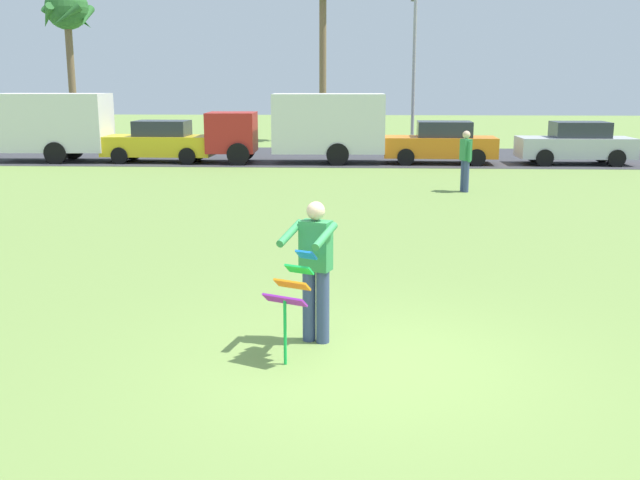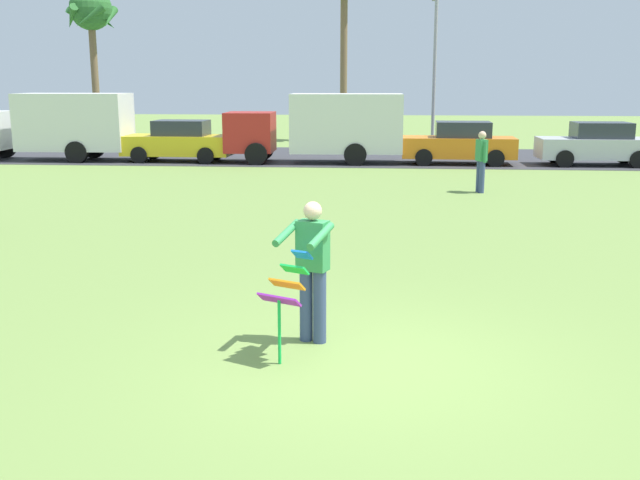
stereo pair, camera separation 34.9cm
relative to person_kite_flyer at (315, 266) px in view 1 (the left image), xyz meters
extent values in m
plane|color=olive|center=(0.61, -0.64, -0.95)|extent=(120.00, 120.00, 0.00)
cube|color=#38383D|center=(0.61, 22.12, -0.95)|extent=(120.00, 8.00, 0.01)
cylinder|color=#384772|center=(0.09, -0.01, -0.50)|extent=(0.16, 0.16, 0.90)
cylinder|color=#384772|center=(-0.08, 0.05, -0.50)|extent=(0.16, 0.16, 0.90)
cube|color=#338C4C|center=(0.01, 0.02, 0.25)|extent=(0.41, 0.33, 0.60)
sphere|color=beige|center=(0.01, 0.02, 0.67)|extent=(0.22, 0.22, 0.22)
cylinder|color=#338C4C|center=(0.13, -0.29, 0.43)|extent=(0.28, 0.58, 0.24)
cylinder|color=#338C4C|center=(-0.28, -0.14, 0.43)|extent=(0.28, 0.58, 0.24)
cube|color=blue|center=(-0.09, -0.30, 0.21)|extent=(0.26, 0.22, 0.12)
cube|color=green|center=(-0.16, -0.45, 0.08)|extent=(0.35, 0.26, 0.12)
cube|color=orange|center=(-0.23, -0.60, -0.06)|extent=(0.44, 0.31, 0.12)
cube|color=purple|center=(-0.30, -0.74, -0.20)|extent=(0.52, 0.35, 0.12)
cylinder|color=green|center=(-0.30, -0.74, -0.57)|extent=(0.04, 0.04, 0.75)
cube|color=silver|center=(-11.29, 19.75, 0.57)|extent=(4.26, 2.13, 2.20)
cylinder|color=black|center=(-10.90, 18.84, -0.53)|extent=(0.85, 0.31, 0.84)
cylinder|color=black|center=(-10.96, 20.68, -0.53)|extent=(0.85, 0.31, 0.84)
cube|color=yellow|center=(-7.16, 19.72, -0.31)|extent=(4.24, 1.79, 0.76)
cube|color=#282D38|center=(-7.01, 19.72, 0.35)|extent=(2.05, 1.44, 0.60)
cylinder|color=black|center=(-8.48, 18.94, -0.63)|extent=(0.64, 0.23, 0.64)
cylinder|color=black|center=(-8.45, 20.56, -0.63)|extent=(0.64, 0.23, 0.64)
cylinder|color=black|center=(-5.88, 18.88, -0.63)|extent=(0.64, 0.23, 0.64)
cylinder|color=black|center=(-5.84, 20.50, -0.63)|extent=(0.64, 0.23, 0.64)
cube|color=#B2231E|center=(-4.30, 19.65, 0.22)|extent=(1.85, 1.95, 1.50)
cube|color=silver|center=(-0.60, 19.74, 0.57)|extent=(4.25, 2.11, 2.20)
cylinder|color=black|center=(-3.92, 18.74, -0.53)|extent=(0.85, 0.30, 0.84)
cylinder|color=black|center=(-3.97, 20.57, -0.53)|extent=(0.85, 0.30, 0.84)
cylinder|color=black|center=(-0.22, 18.83, -0.53)|extent=(0.85, 0.30, 0.84)
cylinder|color=black|center=(-0.27, 20.67, -0.53)|extent=(0.85, 0.30, 0.84)
cube|color=orange|center=(3.64, 19.72, -0.31)|extent=(4.25, 1.82, 0.76)
cube|color=#282D38|center=(3.79, 19.72, 0.35)|extent=(2.06, 1.45, 0.60)
cylinder|color=black|center=(2.31, 18.95, -0.63)|extent=(0.65, 0.24, 0.64)
cylinder|color=black|center=(2.36, 20.57, -0.63)|extent=(0.65, 0.24, 0.64)
cylinder|color=black|center=(4.92, 18.88, -0.63)|extent=(0.65, 0.24, 0.64)
cylinder|color=black|center=(4.97, 20.49, -0.63)|extent=(0.65, 0.24, 0.64)
cube|color=silver|center=(8.69, 19.72, -0.31)|extent=(4.20, 1.71, 0.76)
cube|color=#282D38|center=(8.84, 19.72, 0.35)|extent=(2.02, 1.40, 0.60)
cylinder|color=black|center=(7.39, 18.91, -0.63)|extent=(0.64, 0.22, 0.64)
cylinder|color=black|center=(7.39, 20.53, -0.63)|extent=(0.64, 0.22, 0.64)
cylinder|color=black|center=(10.00, 18.92, -0.63)|extent=(0.64, 0.22, 0.64)
cylinder|color=black|center=(10.00, 20.53, -0.63)|extent=(0.64, 0.22, 0.64)
cylinder|color=brown|center=(-13.91, 28.74, 2.25)|extent=(0.36, 0.36, 6.41)
sphere|color=#2D6B2D|center=(-13.91, 28.74, 5.66)|extent=(2.10, 2.10, 2.10)
cone|color=#2D6B2D|center=(-12.96, 28.74, 5.21)|extent=(0.44, 1.56, 1.28)
cone|color=#2D6B2D|center=(-13.62, 29.65, 5.21)|extent=(1.62, 0.90, 1.28)
cone|color=#2D6B2D|center=(-14.68, 29.30, 5.21)|extent=(1.27, 1.52, 1.28)
cone|color=#2D6B2D|center=(-14.68, 28.19, 5.21)|extent=(1.27, 1.52, 1.28)
cone|color=#2D6B2D|center=(-13.62, 27.84, 5.21)|extent=(1.62, 0.90, 1.28)
cylinder|color=brown|center=(-1.29, 30.19, 3.03)|extent=(0.36, 0.36, 7.96)
cylinder|color=#9E9EA3|center=(3.11, 26.68, 2.55)|extent=(0.16, 0.16, 7.00)
cylinder|color=#384772|center=(3.60, 12.43, -0.50)|extent=(0.16, 0.16, 0.90)
cylinder|color=#384772|center=(3.54, 12.60, -0.50)|extent=(0.16, 0.16, 0.90)
cube|color=#338C4C|center=(3.57, 12.51, 0.25)|extent=(0.32, 0.41, 0.60)
sphere|color=beige|center=(3.57, 12.51, 0.67)|extent=(0.22, 0.22, 0.22)
cylinder|color=#338C4C|center=(3.64, 12.28, 0.21)|extent=(0.09, 0.09, 0.58)
cylinder|color=#338C4C|center=(3.50, 12.74, 0.21)|extent=(0.09, 0.09, 0.58)
camera|label=1|loc=(0.48, -8.48, 2.18)|focal=41.25mm
camera|label=2|loc=(0.83, -8.46, 2.18)|focal=41.25mm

